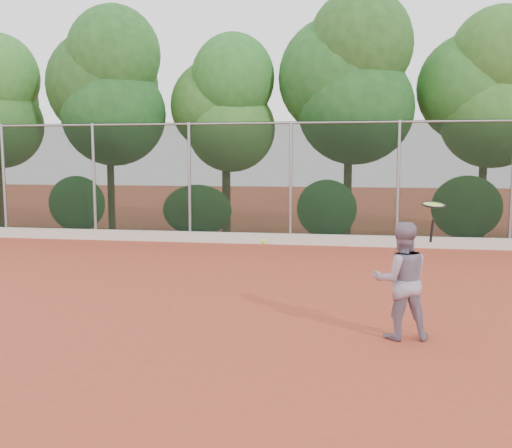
# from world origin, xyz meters

# --- Properties ---
(ground) EXTENTS (80.00, 80.00, 0.00)m
(ground) POSITION_xyz_m (0.00, 0.00, 0.00)
(ground) COLOR #A53E27
(ground) RESTS_ON ground
(concrete_curb) EXTENTS (24.00, 0.20, 0.30)m
(concrete_curb) POSITION_xyz_m (0.00, 6.82, 0.15)
(concrete_curb) COLOR silver
(concrete_curb) RESTS_ON ground
(tennis_player) EXTENTS (0.87, 0.72, 1.61)m
(tennis_player) POSITION_xyz_m (2.42, -1.46, 0.80)
(tennis_player) COLOR gray
(tennis_player) RESTS_ON ground
(chainlink_fence) EXTENTS (24.09, 0.09, 3.50)m
(chainlink_fence) POSITION_xyz_m (-0.00, 7.00, 1.86)
(chainlink_fence) COLOR black
(chainlink_fence) RESTS_ON ground
(foliage_backdrop) EXTENTS (23.70, 3.63, 7.55)m
(foliage_backdrop) POSITION_xyz_m (-0.55, 8.98, 4.40)
(foliage_backdrop) COLOR #422919
(foliage_backdrop) RESTS_ON ground
(tennis_racket) EXTENTS (0.39, 0.39, 0.55)m
(tennis_racket) POSITION_xyz_m (2.79, -1.57, 1.81)
(tennis_racket) COLOR black
(tennis_racket) RESTS_ON ground
(tennis_ball_in_flight) EXTENTS (0.07, 0.07, 0.07)m
(tennis_ball_in_flight) POSITION_xyz_m (0.57, -1.79, 1.34)
(tennis_ball_in_flight) COLOR #C2E734
(tennis_ball_in_flight) RESTS_ON ground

